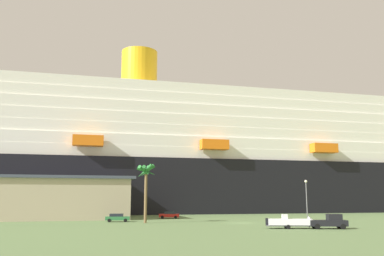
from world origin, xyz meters
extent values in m
plane|color=#567042|center=(0.00, 30.00, 0.00)|extent=(600.00, 600.00, 0.00)
cube|color=black|center=(21.18, 56.56, 7.85)|extent=(252.42, 46.47, 15.69)
cube|color=white|center=(21.18, 56.56, 17.32)|extent=(222.21, 42.17, 3.25)
cube|color=white|center=(16.17, 56.26, 20.57)|extent=(214.43, 41.57, 3.25)
cube|color=white|center=(11.16, 55.97, 23.82)|extent=(203.69, 40.10, 3.25)
cube|color=white|center=(6.15, 55.68, 27.07)|extent=(190.52, 39.10, 3.25)
cube|color=white|center=(1.14, 55.39, 30.32)|extent=(181.46, 38.14, 3.25)
cube|color=white|center=(-3.87, 55.10, 33.57)|extent=(173.37, 36.94, 3.25)
cube|color=white|center=(-8.88, 54.80, 36.82)|extent=(164.67, 35.97, 3.25)
cylinder|color=yellow|center=(-16.40, 54.37, 44.95)|extent=(12.15, 12.15, 13.02)
cube|color=orange|center=(-30.47, 36.91, 19.59)|extent=(8.17, 3.66, 2.80)
cube|color=orange|center=(4.61, 38.96, 19.59)|extent=(8.17, 3.66, 2.80)
cube|color=orange|center=(39.69, 41.00, 19.59)|extent=(8.17, 3.66, 2.80)
cube|color=#B7A88C|center=(-44.93, 24.06, 4.27)|extent=(50.31, 27.95, 8.55)
cube|color=#3F4759|center=(-44.93, 24.06, 8.85)|extent=(52.32, 29.07, 0.60)
cube|color=black|center=(8.57, -16.39, 0.85)|extent=(5.91, 3.23, 0.90)
cube|color=black|center=(9.56, -16.62, 1.75)|extent=(2.38, 2.25, 0.90)
cube|color=#26333F|center=(10.21, -16.77, 1.66)|extent=(0.48, 1.66, 0.63)
cylinder|color=black|center=(10.71, -15.86, 0.40)|extent=(0.84, 0.46, 0.80)
cylinder|color=black|center=(10.25, -17.81, 0.40)|extent=(0.84, 0.46, 0.80)
cylinder|color=black|center=(7.06, -15.00, 0.40)|extent=(0.84, 0.46, 0.80)
cylinder|color=black|center=(6.60, -16.95, 0.40)|extent=(0.84, 0.46, 0.80)
cube|color=#595960|center=(2.97, -15.06, 0.47)|extent=(7.11, 3.19, 0.16)
cube|color=#595960|center=(6.95, -16.00, 0.47)|extent=(2.23, 0.64, 0.10)
cylinder|color=black|center=(2.88, -14.10, 0.32)|extent=(0.67, 0.36, 0.64)
cylinder|color=black|center=(2.46, -15.88, 0.32)|extent=(0.67, 0.36, 0.64)
cube|color=white|center=(2.97, -15.06, 1.00)|extent=(6.54, 3.22, 0.90)
cone|color=white|center=(6.42, -15.88, 1.00)|extent=(1.55, 1.87, 1.64)
cube|color=silver|center=(2.36, -14.92, 1.80)|extent=(1.01, 1.16, 0.70)
cube|color=black|center=(-0.28, -14.30, 1.00)|extent=(0.47, 0.57, 1.10)
cylinder|color=brown|center=(-17.43, 3.09, 4.74)|extent=(0.52, 0.52, 9.48)
cone|color=#287233|center=(-17.04, 3.05, 9.58)|extent=(1.04, 3.50, 2.39)
cone|color=#287233|center=(-17.18, 3.40, 9.58)|extent=(3.16, 2.79, 2.16)
cone|color=#287233|center=(-17.39, 3.49, 9.58)|extent=(3.65, 1.07, 1.89)
cone|color=#287233|center=(-17.75, 3.34, 9.58)|extent=(2.76, 3.21, 2.11)
cone|color=#287233|center=(-17.83, 3.12, 9.58)|extent=(0.98, 3.60, 2.07)
cone|color=#287233|center=(-17.66, 2.76, 9.58)|extent=(3.10, 2.40, 2.71)
cone|color=#287233|center=(-17.48, 2.69, 9.58)|extent=(3.37, 1.08, 2.65)
cone|color=#287233|center=(-17.20, 2.76, 9.58)|extent=(3.10, 2.50, 2.64)
sphere|color=#287233|center=(-17.43, 3.09, 9.48)|extent=(1.10, 1.10, 1.10)
cylinder|color=slate|center=(15.90, 5.32, 3.86)|extent=(0.20, 0.20, 7.72)
sphere|color=#F9F2CC|center=(15.90, 5.32, 7.97)|extent=(0.56, 0.56, 0.56)
cube|color=red|center=(-10.94, 18.56, 0.68)|extent=(4.75, 2.68, 0.70)
cube|color=#1E232D|center=(-10.72, 18.52, 1.31)|extent=(2.78, 2.13, 0.55)
cylinder|color=black|center=(-12.57, 17.90, 0.33)|extent=(0.69, 0.34, 0.66)
cylinder|color=black|center=(-12.22, 19.76, 0.33)|extent=(0.69, 0.34, 0.66)
cylinder|color=black|center=(-9.66, 17.36, 0.33)|extent=(0.69, 0.34, 0.66)
cylinder|color=black|center=(-9.31, 19.21, 0.33)|extent=(0.69, 0.34, 0.66)
cube|color=#2D723F|center=(-22.42, 7.83, 0.68)|extent=(4.75, 2.24, 0.70)
cube|color=#1E232D|center=(-22.65, 7.85, 1.31)|extent=(2.70, 1.91, 0.55)
cylinder|color=black|center=(-20.83, 8.71, 0.33)|extent=(0.67, 0.26, 0.66)
cylinder|color=black|center=(-20.95, 6.76, 0.33)|extent=(0.67, 0.26, 0.66)
cylinder|color=black|center=(-23.88, 8.90, 0.33)|extent=(0.67, 0.26, 0.66)
cylinder|color=black|center=(-24.00, 6.96, 0.33)|extent=(0.67, 0.26, 0.66)
camera|label=1|loc=(-23.27, -75.28, 4.66)|focal=38.64mm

